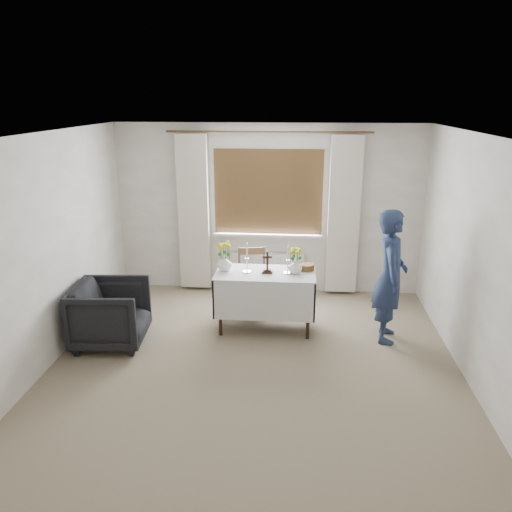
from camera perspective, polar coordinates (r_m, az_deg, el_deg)
The scene contains 12 objects.
ground at distance 5.52m, azimuth -0.35°, elevation -13.28°, with size 5.00×5.00×0.00m, color gray.
altar_table at distance 6.34m, azimuth 1.06°, elevation -5.15°, with size 1.24×0.64×0.76m, color white.
wooden_chair at distance 6.85m, azimuth -0.39°, elevation -2.86°, with size 0.40×0.40×0.87m, color brown, non-canonical shape.
armchair at distance 6.22m, azimuth -16.28°, elevation -6.36°, with size 0.81×0.84×0.76m, color black.
person at distance 6.14m, azimuth 15.08°, elevation -2.25°, with size 0.59×0.39×1.62m, color navy.
radiator at distance 7.58m, azimuth 1.31°, elevation -1.87°, with size 1.10×0.10×0.60m, color silver.
wooden_cross at distance 6.14m, azimuth 1.31°, elevation -0.72°, with size 0.13×0.09×0.28m, color black, non-canonical shape.
candlestick_left at distance 6.15m, azimuth -1.04°, elevation -0.20°, with size 0.11×0.11×0.38m, color silver, non-canonical shape.
candlestick_right at distance 6.12m, azimuth 3.66°, elevation -0.42°, with size 0.10×0.10×0.36m, color silver, non-canonical shape.
flower_vase_left at distance 6.25m, azimuth -3.62°, elevation -0.81°, with size 0.19×0.19×0.20m, color white.
flower_vase_right at distance 6.16m, azimuth 4.50°, elevation -1.20°, with size 0.17×0.17×0.18m, color white.
wicker_basket at distance 6.32m, azimuth 5.75°, elevation -1.22°, with size 0.21×0.21×0.08m, color brown.
Camera 1 is at (0.44, -4.71, 2.85)m, focal length 35.00 mm.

